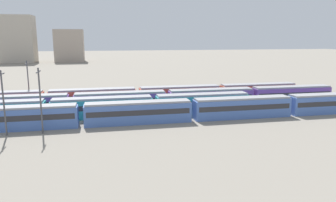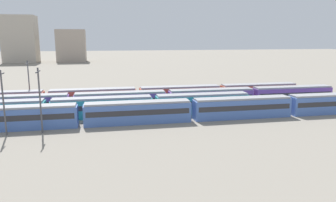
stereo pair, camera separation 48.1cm
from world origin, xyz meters
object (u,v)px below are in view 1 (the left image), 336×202
(catenary_pole_0, at_px, (40,98))
(catenary_pole_1, at_px, (28,81))
(train_track_1, at_px, (103,107))
(catenary_pole_2, at_px, (3,100))
(train_track_2, at_px, (121,101))
(train_track_0, at_px, (138,112))
(train_track_3, at_px, (138,96))

(catenary_pole_0, distance_m, catenary_pole_1, 22.69)
(catenary_pole_0, relative_size, catenary_pole_1, 1.04)
(train_track_1, height_order, catenary_pole_2, catenary_pole_2)
(train_track_2, height_order, catenary_pole_0, catenary_pole_0)
(train_track_0, xyz_separation_m, catenary_pole_2, (-20.07, -3.10, 3.52))
(train_track_0, bearing_deg, catenary_pole_2, -171.22)
(train_track_1, relative_size, catenary_pole_2, 5.71)
(train_track_1, bearing_deg, train_track_0, -41.53)
(train_track_1, bearing_deg, catenary_pole_1, 137.90)
(train_track_0, distance_m, catenary_pole_0, 15.72)
(catenary_pole_0, bearing_deg, train_track_3, 48.16)
(train_track_3, bearing_deg, train_track_0, -96.19)
(train_track_0, distance_m, train_track_3, 15.69)
(train_track_1, distance_m, train_track_3, 12.86)
(train_track_0, bearing_deg, catenary_pole_0, -168.57)
(catenary_pole_2, bearing_deg, train_track_3, 40.66)
(train_track_1, distance_m, catenary_pole_0, 12.81)
(catenary_pole_1, bearing_deg, train_track_3, -8.16)
(train_track_3, height_order, catenary_pole_0, catenary_pole_0)
(train_track_3, xyz_separation_m, catenary_pole_1, (-22.67, 3.25, 3.44))
(train_track_0, relative_size, train_track_1, 1.68)
(train_track_2, bearing_deg, catenary_pole_1, 155.64)
(train_track_1, relative_size, catenary_pole_1, 5.81)
(catenary_pole_0, relative_size, catenary_pole_2, 1.02)
(catenary_pole_0, bearing_deg, train_track_1, 42.07)
(catenary_pole_1, xyz_separation_m, catenary_pole_2, (0.90, -21.95, 0.08))
(catenary_pole_1, bearing_deg, train_track_1, -42.10)
(catenary_pole_0, bearing_deg, train_track_0, 11.43)
(train_track_0, xyz_separation_m, train_track_3, (1.69, 15.60, 0.00))
(train_track_2, bearing_deg, train_track_0, -77.44)
(train_track_1, relative_size, train_track_3, 0.75)
(train_track_2, xyz_separation_m, catenary_pole_0, (-12.67, -13.43, 3.65))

